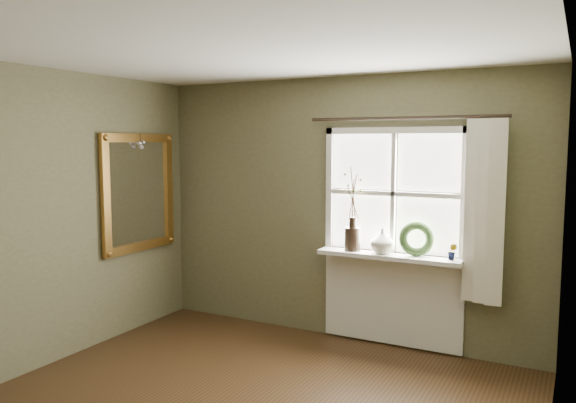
# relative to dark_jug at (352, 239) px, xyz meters

# --- Properties ---
(ceiling) EXTENTS (4.50, 4.50, 0.00)m
(ceiling) POSITION_rel_dark_jug_xyz_m (-0.18, -2.12, 1.57)
(ceiling) COLOR silver
(ceiling) RESTS_ON ground
(wall_back) EXTENTS (4.00, 0.10, 2.60)m
(wall_back) POSITION_rel_dark_jug_xyz_m (-0.18, 0.18, 0.27)
(wall_back) COLOR brown
(wall_back) RESTS_ON ground
(wall_right) EXTENTS (0.10, 4.50, 2.60)m
(wall_right) POSITION_rel_dark_jug_xyz_m (1.87, -2.12, 0.27)
(wall_right) COLOR brown
(wall_right) RESTS_ON ground
(window_frame) EXTENTS (1.36, 0.06, 1.24)m
(window_frame) POSITION_rel_dark_jug_xyz_m (0.37, 0.11, 0.45)
(window_frame) COLOR silver
(window_frame) RESTS_ON wall_back
(window_sill) EXTENTS (1.36, 0.26, 0.04)m
(window_sill) POSITION_rel_dark_jug_xyz_m (0.37, 0.00, -0.13)
(window_sill) COLOR silver
(window_sill) RESTS_ON wall_back
(window_apron) EXTENTS (1.36, 0.04, 0.88)m
(window_apron) POSITION_rel_dark_jug_xyz_m (0.37, 0.11, -0.57)
(window_apron) COLOR silver
(window_apron) RESTS_ON ground
(dark_jug) EXTENTS (0.19, 0.19, 0.22)m
(dark_jug) POSITION_rel_dark_jug_xyz_m (0.00, 0.00, 0.00)
(dark_jug) COLOR black
(dark_jug) RESTS_ON window_sill
(cream_vase) EXTENTS (0.27, 0.27, 0.23)m
(cream_vase) POSITION_rel_dark_jug_xyz_m (0.30, 0.00, 0.00)
(cream_vase) COLOR beige
(cream_vase) RESTS_ON window_sill
(wreath) EXTENTS (0.35, 0.26, 0.33)m
(wreath) POSITION_rel_dark_jug_xyz_m (0.61, 0.04, 0.01)
(wreath) COLOR #2D461F
(wreath) RESTS_ON window_sill
(potted_plant_left) EXTENTS (0.10, 0.08, 0.17)m
(potted_plant_left) POSITION_rel_dark_jug_xyz_m (-0.02, 0.00, -0.03)
(potted_plant_left) COLOR #2D461F
(potted_plant_left) RESTS_ON window_sill
(potted_plant_right) EXTENTS (0.09, 0.08, 0.15)m
(potted_plant_right) POSITION_rel_dark_jug_xyz_m (0.95, 0.00, -0.04)
(potted_plant_right) COLOR #2D461F
(potted_plant_right) RESTS_ON window_sill
(curtain) EXTENTS (0.36, 0.12, 1.59)m
(curtain) POSITION_rel_dark_jug_xyz_m (1.21, 0.01, 0.33)
(curtain) COLOR beige
(curtain) RESTS_ON wall_back
(curtain_rod) EXTENTS (1.84, 0.03, 0.03)m
(curtain_rod) POSITION_rel_dark_jug_xyz_m (0.47, 0.05, 1.15)
(curtain_rod) COLOR black
(curtain_rod) RESTS_ON wall_back
(gilt_mirror) EXTENTS (0.10, 1.02, 1.22)m
(gilt_mirror) POSITION_rel_dark_jug_xyz_m (-2.15, -0.59, 0.41)
(gilt_mirror) COLOR white
(gilt_mirror) RESTS_ON wall_left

